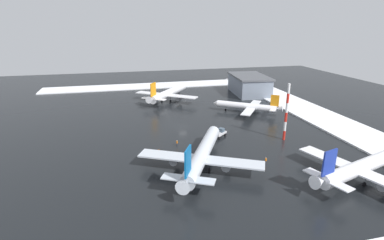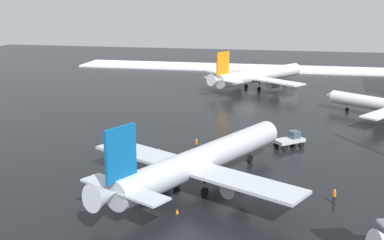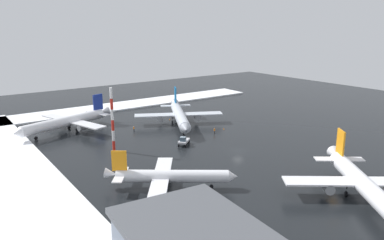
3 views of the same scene
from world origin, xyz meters
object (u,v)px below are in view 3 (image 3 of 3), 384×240
at_px(airplane_far_rear, 364,185).
at_px(traffic_cone_mid_line, 170,119).
at_px(airplane_distant_tail, 169,176).
at_px(antenna_mast, 112,120).
at_px(airplane_parked_starboard, 179,115).
at_px(ground_crew_beside_wing, 214,130).
at_px(traffic_cone_near_nose, 188,121).
at_px(ground_crew_near_tug, 134,129).
at_px(airplane_foreground_jet, 67,121).
at_px(pushback_tug, 184,141).
at_px(traffic_cone_wingtip_side, 224,128).

distance_m(airplane_far_rear, traffic_cone_mid_line, 71.97).
distance_m(airplane_distant_tail, traffic_cone_mid_line, 54.99).
distance_m(airplane_far_rear, antenna_mast, 58.69).
distance_m(airplane_parked_starboard, ground_crew_beside_wing, 14.50).
bearing_deg(ground_crew_beside_wing, airplane_distant_tail, -127.81).
height_order(airplane_parked_starboard, antenna_mast, antenna_mast).
xyz_separation_m(antenna_mast, traffic_cone_mid_line, (-19.07, 28.87, -7.97)).
bearing_deg(traffic_cone_near_nose, ground_crew_near_tug, -90.29).
distance_m(airplane_foreground_jet, ground_crew_beside_wing, 44.58).
bearing_deg(ground_crew_near_tug, airplane_far_rear, 154.29).
height_order(pushback_tug, traffic_cone_mid_line, pushback_tug).
bearing_deg(airplane_parked_starboard, traffic_cone_mid_line, -161.02).
bearing_deg(traffic_cone_near_nose, antenna_mast, -67.84).
height_order(airplane_distant_tail, antenna_mast, antenna_mast).
xyz_separation_m(airplane_distant_tail, pushback_tug, (-20.88, 17.71, -1.30)).
xyz_separation_m(airplane_parked_starboard, airplane_distant_tail, (38.70, -28.21, -0.82)).
relative_size(airplane_parked_starboard, pushback_tug, 6.49).
bearing_deg(airplane_foreground_jet, ground_crew_beside_wing, 124.44).
xyz_separation_m(airplane_foreground_jet, pushback_tug, (31.45, 21.21, -1.93)).
relative_size(pushback_tug, traffic_cone_wingtip_side, 8.96).
height_order(ground_crew_near_tug, antenna_mast, antenna_mast).
distance_m(antenna_mast, traffic_cone_near_nose, 35.61).
distance_m(ground_crew_beside_wing, antenna_mast, 31.94).
bearing_deg(airplane_far_rear, traffic_cone_mid_line, -146.33).
height_order(airplane_parked_starboard, airplane_far_rear, airplane_parked_starboard).
height_order(airplane_foreground_jet, antenna_mast, antenna_mast).
height_order(traffic_cone_near_nose, traffic_cone_mid_line, same).
bearing_deg(pushback_tug, traffic_cone_wingtip_side, 156.62).
bearing_deg(ground_crew_near_tug, traffic_cone_mid_line, -107.20).
height_order(antenna_mast, traffic_cone_mid_line, antenna_mast).
xyz_separation_m(pushback_tug, antenna_mast, (-6.49, -17.21, 6.96)).
bearing_deg(airplane_far_rear, traffic_cone_wingtip_side, -155.36).
bearing_deg(pushback_tug, antenna_mast, -61.05).
bearing_deg(pushback_tug, airplane_distant_tail, 9.32).
relative_size(airplane_far_rear, antenna_mast, 1.75).
xyz_separation_m(airplane_far_rear, antenna_mast, (-52.74, -25.27, 4.92)).
bearing_deg(antenna_mast, ground_crew_near_tug, 136.88).
distance_m(airplane_foreground_jet, antenna_mast, 25.77).
bearing_deg(ground_crew_near_tug, airplane_parked_starboard, -133.70).
bearing_deg(antenna_mast, airplane_parked_starboard, 112.24).
relative_size(airplane_distant_tail, airplane_foreground_jet, 0.70).
xyz_separation_m(airplane_far_rear, airplane_distant_tail, (-25.37, -25.77, -0.74)).
bearing_deg(airplane_distant_tail, airplane_foreground_jet, 129.92).
bearing_deg(airplane_foreground_jet, airplane_parked_starboard, 139.40).
bearing_deg(antenna_mast, traffic_cone_mid_line, 123.45).
relative_size(airplane_parked_starboard, antenna_mast, 1.94).
relative_size(ground_crew_beside_wing, antenna_mast, 0.10).
relative_size(airplane_foreground_jet, antenna_mast, 1.94).
relative_size(ground_crew_near_tug, traffic_cone_wingtip_side, 3.11).
bearing_deg(airplane_parked_starboard, ground_crew_near_tug, -69.43).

